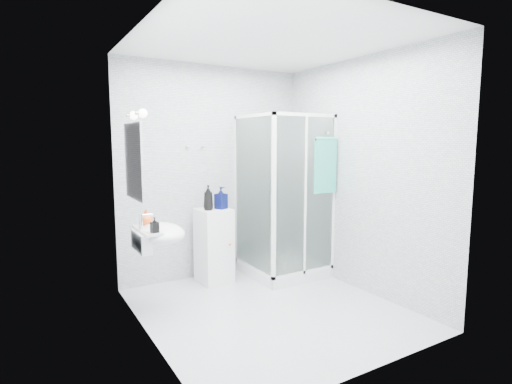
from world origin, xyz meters
TOP-DOWN VIEW (x-y plane):
  - room at (0.00, 0.00)m, footprint 2.40×2.60m
  - shower_enclosure at (0.67, 0.77)m, footprint 0.90×0.95m
  - wall_basin at (-0.99, 0.45)m, footprint 0.46×0.56m
  - mirror at (-1.19, 0.45)m, footprint 0.02×0.60m
  - vanity_lights at (-1.14, 0.45)m, footprint 0.10×0.40m
  - wall_hooks at (-0.25, 1.26)m, footprint 0.23×0.06m
  - storage_cabinet at (-0.13, 1.02)m, footprint 0.39×0.41m
  - hand_towel at (1.01, 0.36)m, footprint 0.31×0.05m
  - shampoo_bottle_a at (-0.22, 0.99)m, footprint 0.13×0.13m
  - shampoo_bottle_b at (-0.05, 1.00)m, footprint 0.16×0.16m
  - soap_dispenser_orange at (-1.05, 0.59)m, footprint 0.13×0.13m
  - soap_dispenser_black at (-1.07, 0.26)m, footprint 0.07×0.08m

SIDE VIEW (x-z plane):
  - storage_cabinet at x=-0.13m, z-range 0.00..0.89m
  - shower_enclosure at x=0.67m, z-range -0.55..1.45m
  - wall_basin at x=-0.99m, z-range 0.62..0.97m
  - soap_dispenser_black at x=-1.07m, z-range 0.86..1.00m
  - soap_dispenser_orange at x=-1.05m, z-range 0.86..1.02m
  - shampoo_bottle_b at x=-0.05m, z-range 0.89..1.15m
  - shampoo_bottle_a at x=-0.22m, z-range 0.89..1.18m
  - room at x=0.00m, z-range 0.00..2.60m
  - hand_towel at x=1.01m, z-range 1.09..1.75m
  - mirror at x=-1.19m, z-range 1.15..1.85m
  - wall_hooks at x=-0.25m, z-range 1.60..1.64m
  - vanity_lights at x=-1.14m, z-range 1.88..1.96m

